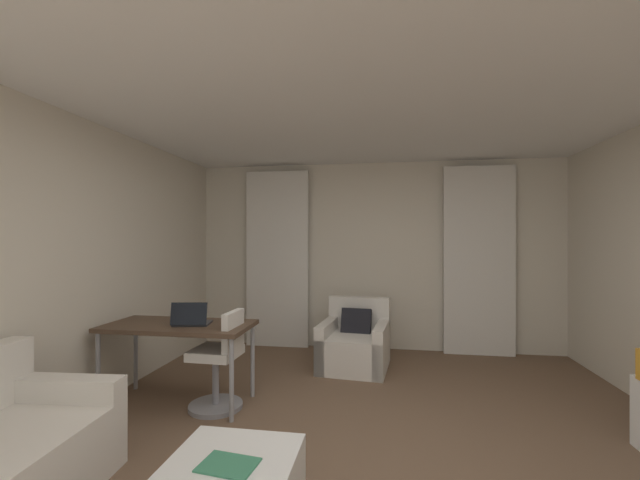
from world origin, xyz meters
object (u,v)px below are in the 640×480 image
object	(u,v)px
laptop	(191,320)
armchair	(355,345)
desk_chair	(220,365)
magazine_open	(228,465)
desk	(179,331)

from	to	relation	value
laptop	armchair	bearing A→B (deg)	43.97
desk_chair	magazine_open	bearing A→B (deg)	-65.37
armchair	desk_chair	bearing A→B (deg)	-129.64
desk	desk_chair	bearing A→B (deg)	-5.59
desk	magazine_open	bearing A→B (deg)	-54.32
armchair	desk_chair	distance (m)	1.77
laptop	magazine_open	size ratio (longest dim) A/B	1.19
armchair	laptop	distance (m)	2.01
desk_chair	armchair	bearing A→B (deg)	50.36
desk_chair	laptop	distance (m)	0.48
armchair	laptop	xyz separation A→B (m)	(-1.40, -1.35, 0.52)
desk_chair	laptop	world-z (taller)	laptop
laptop	desk_chair	bearing A→B (deg)	-0.94
desk	armchair	bearing A→B (deg)	40.46
armchair	desk_chair	world-z (taller)	desk_chair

